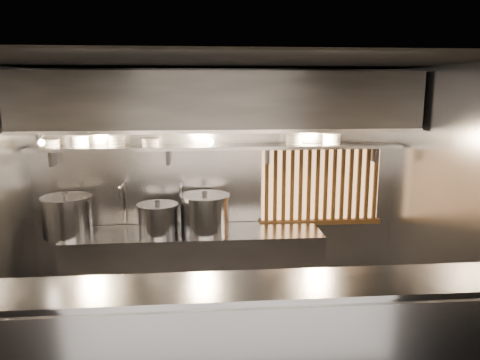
{
  "coord_description": "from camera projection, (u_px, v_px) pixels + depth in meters",
  "views": [
    {
      "loc": [
        -0.23,
        -4.21,
        2.57
      ],
      "look_at": [
        0.19,
        0.55,
        1.63
      ],
      "focal_mm": 35.0,
      "sensor_mm": 36.0,
      "label": 1
    }
  ],
  "objects": [
    {
      "name": "wall_back",
      "position": [
        218.0,
        184.0,
        5.82
      ],
      "size": [
        4.5,
        0.0,
        4.5
      ],
      "primitive_type": "plane",
      "rotation": [
        1.57,
        0.0,
        0.0
      ],
      "color": "gray",
      "rests_on": "floor"
    },
    {
      "name": "floor",
      "position": [
        226.0,
        352.0,
        4.63
      ],
      "size": [
        4.5,
        4.5,
        0.0
      ],
      "primitive_type": "plane",
      "color": "black",
      "rests_on": "ground"
    },
    {
      "name": "exhaust_hood",
      "position": [
        219.0,
        101.0,
        5.23
      ],
      "size": [
        4.4,
        0.81,
        0.65
      ],
      "color": "#2D2D30",
      "rests_on": "ceiling"
    },
    {
      "name": "stock_pot_mid",
      "position": [
        205.0,
        213.0,
        5.51
      ],
      "size": [
        0.64,
        0.64,
        0.49
      ],
      "rotation": [
        0.0,
        0.0,
        -0.08
      ],
      "color": "#9B9BA0",
      "rests_on": "cooking_bench"
    },
    {
      "name": "bowl_stack_0",
      "position": [
        49.0,
        143.0,
        5.37
      ],
      "size": [
        0.24,
        0.24,
        0.09
      ],
      "color": "silver",
      "rests_on": "bowl_shelf"
    },
    {
      "name": "bowl_stack_2",
      "position": [
        117.0,
        141.0,
        5.44
      ],
      "size": [
        0.21,
        0.21,
        0.13
      ],
      "color": "silver",
      "rests_on": "bowl_shelf"
    },
    {
      "name": "heat_lamp",
      "position": [
        39.0,
        137.0,
        4.9
      ],
      "size": [
        0.25,
        0.35,
        0.2
      ],
      "color": "#9B9BA0",
      "rests_on": "exhaust_hood"
    },
    {
      "name": "serving_counter",
      "position": [
        232.0,
        354.0,
        3.58
      ],
      "size": [
        4.5,
        0.56,
        1.13
      ],
      "color": "#9B9BA0",
      "rests_on": "floor"
    },
    {
      "name": "bowl_stack_1",
      "position": [
        81.0,
        141.0,
        5.4
      ],
      "size": [
        0.2,
        0.2,
        0.13
      ],
      "color": "silver",
      "rests_on": "bowl_shelf"
    },
    {
      "name": "bowl_stack_5",
      "position": [
        332.0,
        139.0,
        5.66
      ],
      "size": [
        0.23,
        0.23,
        0.13
      ],
      "color": "silver",
      "rests_on": "bowl_shelf"
    },
    {
      "name": "stock_pot_left",
      "position": [
        67.0,
        216.0,
        5.36
      ],
      "size": [
        0.74,
        0.74,
        0.5
      ],
      "rotation": [
        0.0,
        0.0,
        0.36
      ],
      "color": "#9B9BA0",
      "rests_on": "cooking_bench"
    },
    {
      "name": "bowl_shelf",
      "position": [
        218.0,
        147.0,
        5.56
      ],
      "size": [
        4.4,
        0.34,
        0.04
      ],
      "primitive_type": "cube",
      "color": "#9B9BA0",
      "rests_on": "wall_back"
    },
    {
      "name": "faucet_right",
      "position": [
        181.0,
        194.0,
        5.67
      ],
      "size": [
        0.04,
        0.3,
        0.5
      ],
      "color": "silver",
      "rests_on": "wall_back"
    },
    {
      "name": "pendant_bulb",
      "position": [
        210.0,
        142.0,
        5.41
      ],
      "size": [
        0.09,
        0.09,
        0.19
      ],
      "color": "#2D2D30",
      "rests_on": "exhaust_hood"
    },
    {
      "name": "wood_screen",
      "position": [
        321.0,
        184.0,
        5.89
      ],
      "size": [
        1.56,
        0.09,
        1.04
      ],
      "color": "#EBA969",
      "rests_on": "wall_back"
    },
    {
      "name": "ceiling",
      "position": [
        224.0,
        61.0,
        4.09
      ],
      "size": [
        4.5,
        4.5,
        0.0
      ],
      "primitive_type": "plane",
      "rotation": [
        3.14,
        0.0,
        0.0
      ],
      "color": "black",
      "rests_on": "wall_back"
    },
    {
      "name": "stock_pot_right",
      "position": [
        158.0,
        219.0,
        5.42
      ],
      "size": [
        0.59,
        0.59,
        0.4
      ],
      "rotation": [
        0.0,
        0.0,
        0.28
      ],
      "color": "#9B9BA0",
      "rests_on": "cooking_bench"
    },
    {
      "name": "wall_right",
      "position": [
        455.0,
        210.0,
        4.55
      ],
      "size": [
        0.0,
        3.0,
        3.0
      ],
      "primitive_type": "plane",
      "rotation": [
        1.57,
        0.0,
        -1.57
      ],
      "color": "gray",
      "rests_on": "floor"
    },
    {
      "name": "cooking_bench",
      "position": [
        195.0,
        268.0,
        5.62
      ],
      "size": [
        3.0,
        0.7,
        0.9
      ],
      "primitive_type": "cube",
      "color": "#9B9BA0",
      "rests_on": "floor"
    },
    {
      "name": "bowl_stack_3",
      "position": [
        151.0,
        142.0,
        5.47
      ],
      "size": [
        0.21,
        0.21,
        0.09
      ],
      "color": "silver",
      "rests_on": "bowl_shelf"
    },
    {
      "name": "bowl_stack_4",
      "position": [
        294.0,
        139.0,
        5.62
      ],
      "size": [
        0.21,
        0.21,
        0.13
      ],
      "color": "silver",
      "rests_on": "bowl_shelf"
    },
    {
      "name": "faucet_left",
      "position": [
        123.0,
        195.0,
        5.61
      ],
      "size": [
        0.04,
        0.3,
        0.5
      ],
      "color": "silver",
      "rests_on": "wall_back"
    }
  ]
}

